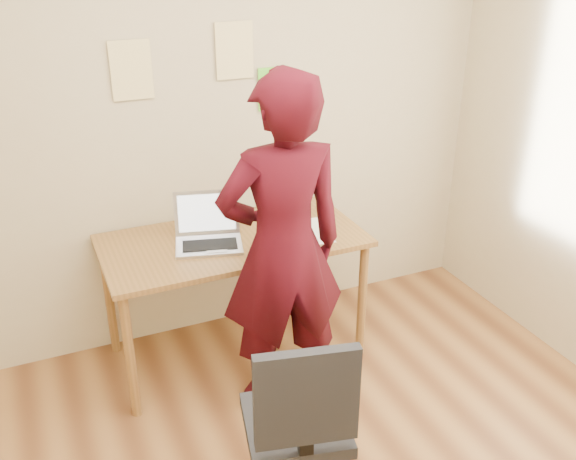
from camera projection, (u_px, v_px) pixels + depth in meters
name	position (u px, v px, depth m)	size (l,w,h in m)	color
room	(360.00, 243.00, 2.04)	(3.58, 3.58, 2.78)	brown
desk	(233.00, 252.00, 3.49)	(1.40, 0.70, 0.74)	brown
laptop	(208.00, 234.00, 3.38)	(0.41, 0.39, 0.25)	#AEAEB6
paper_sheet	(306.00, 232.00, 3.53)	(0.23, 0.33, 0.00)	white
phone	(283.00, 247.00, 3.35)	(0.11, 0.13, 0.01)	black
wall_note_left	(131.00, 70.00, 3.24)	(0.21, 0.00, 0.30)	#EED78E
wall_note_mid	(235.00, 51.00, 3.42)	(0.21, 0.00, 0.30)	#EED78E
wall_note_right	(273.00, 89.00, 3.59)	(0.18, 0.00, 0.24)	#5FDA31
office_chair	(298.00, 440.00, 2.57)	(0.49, 0.50, 0.93)	black
person	(283.00, 249.00, 3.05)	(0.63, 0.42, 1.74)	#37070F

